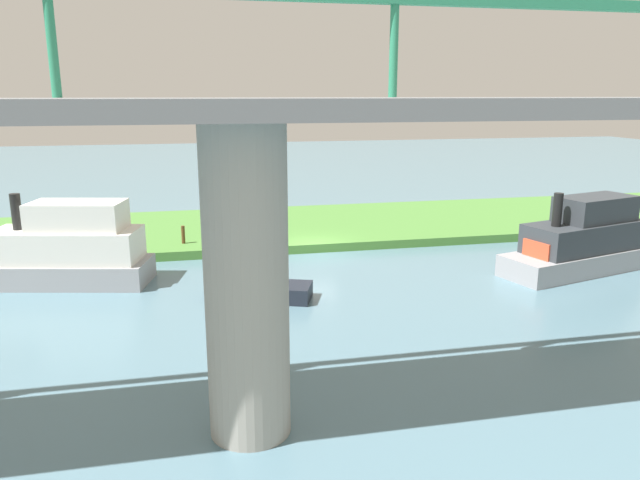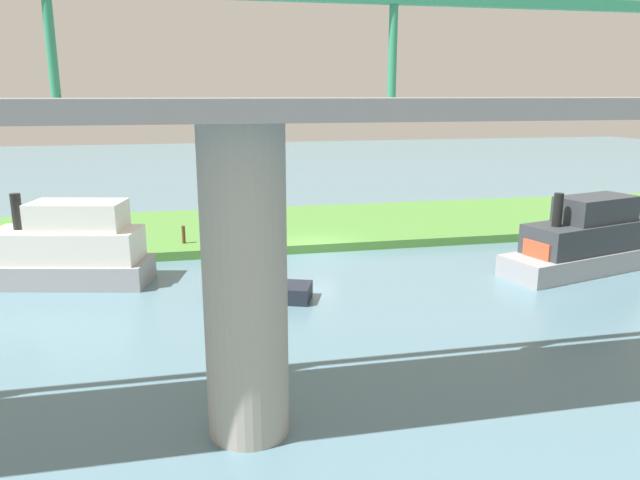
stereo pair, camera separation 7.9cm
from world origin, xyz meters
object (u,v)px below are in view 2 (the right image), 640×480
Objects in this scene: mooring_post at (184,235)px; marker_buoy at (269,361)px; person_on_bank at (271,223)px; motorboat_red at (581,242)px; bridge_pylon at (245,285)px; motorboat_white at (256,287)px; pontoon_yellow at (64,251)px.

mooring_post is 16.14m from marker_buoy.
mooring_post reaches higher than marker_buoy.
mooring_post is (5.12, 1.07, -0.19)m from person_on_bank.
motorboat_red is (-19.61, 8.11, 0.53)m from mooring_post.
motorboat_red is 17.05× the size of marker_buoy.
person_on_bank is (-3.32, -20.58, -2.89)m from bridge_pylon.
marker_buoy is at bearing 99.94° from mooring_post.
bridge_pylon is 5.88× the size of person_on_bank.
bridge_pylon reaches higher than person_on_bank.
person_on_bank reaches higher than motorboat_white.
person_on_bank reaches higher than mooring_post.
motorboat_white is at bearing 154.56° from pontoon_yellow.
marker_buoy is (16.83, 7.77, -1.28)m from motorboat_red.
mooring_post is 0.12× the size of motorboat_red.
pontoon_yellow is at bearing -53.41° from marker_buoy.
person_on_bank is 5.24m from mooring_post.
person_on_bank is 0.16× the size of motorboat_red.
motorboat_red reaches higher than mooring_post.
mooring_post is 0.11× the size of pontoon_yellow.
motorboat_white is 9.55× the size of marker_buoy.
motorboat_red is 18.58m from marker_buoy.
marker_buoy is at bearing 24.79° from motorboat_red.
person_on_bank is at bearing -150.97° from pontoon_yellow.
bridge_pylon is 11.29m from motorboat_white.
bridge_pylon is 21.30m from motorboat_red.
motorboat_white is (-8.58, 4.08, -1.06)m from pontoon_yellow.
mooring_post is (1.80, -19.51, -3.08)m from bridge_pylon.
person_on_bank is at bearing -101.29° from motorboat_white.
bridge_pylon reaches higher than mooring_post.
motorboat_white is (-3.14, 8.88, -0.47)m from mooring_post.
marker_buoy is at bearing -105.12° from bridge_pylon.
motorboat_white is at bearing 78.71° from person_on_bank.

